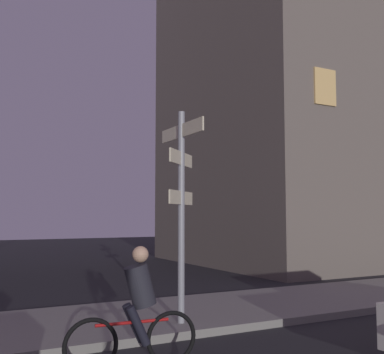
{
  "coord_description": "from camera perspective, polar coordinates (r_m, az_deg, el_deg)",
  "views": [
    {
      "loc": [
        -3.08,
        -1.42,
        2.03
      ],
      "look_at": [
        0.9,
        6.09,
        2.71
      ],
      "focal_mm": 44.49,
      "sensor_mm": 36.0,
      "label": 1
    }
  ],
  "objects": [
    {
      "name": "signpost",
      "position": [
        8.53,
        -1.29,
        -2.25
      ],
      "size": [
        0.91,
        1.62,
        3.76
      ],
      "color": "gray",
      "rests_on": "sidewalk_kerb"
    },
    {
      "name": "cyclist",
      "position": [
        6.61,
        -6.68,
        -15.72
      ],
      "size": [
        1.82,
        0.35,
        1.61
      ],
      "color": "black",
      "rests_on": "ground_plane"
    },
    {
      "name": "sidewalk_kerb",
      "position": [
        9.32,
        -8.33,
        -16.66
      ],
      "size": [
        40.0,
        3.12,
        0.14
      ],
      "primitive_type": "cube",
      "color": "gray",
      "rests_on": "ground_plane"
    },
    {
      "name": "building_right_block",
      "position": [
        24.11,
        15.91,
        14.55
      ],
      "size": [
        13.3,
        9.98,
        19.72
      ],
      "color": "#6B6056",
      "rests_on": "ground_plane"
    }
  ]
}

